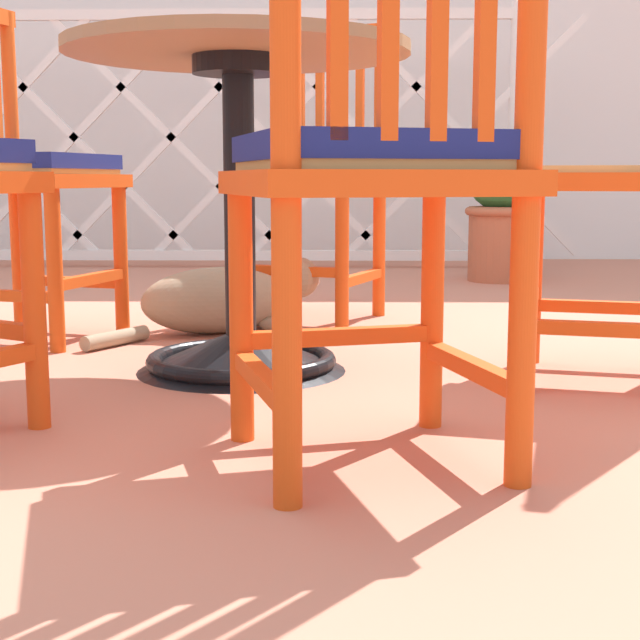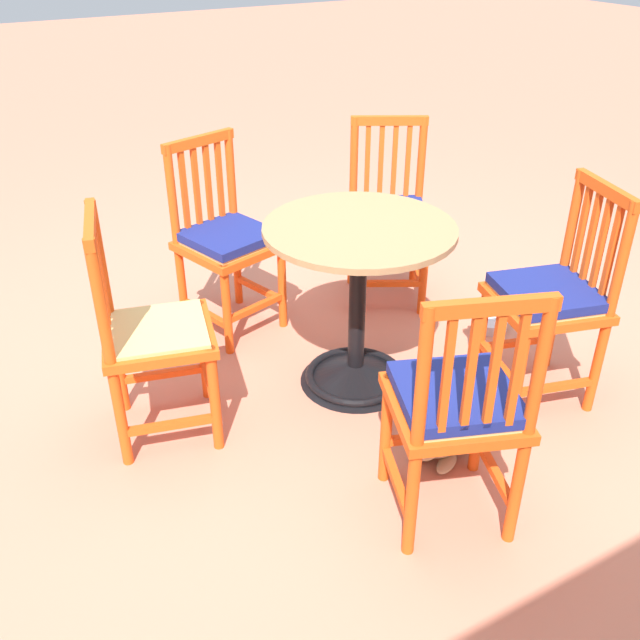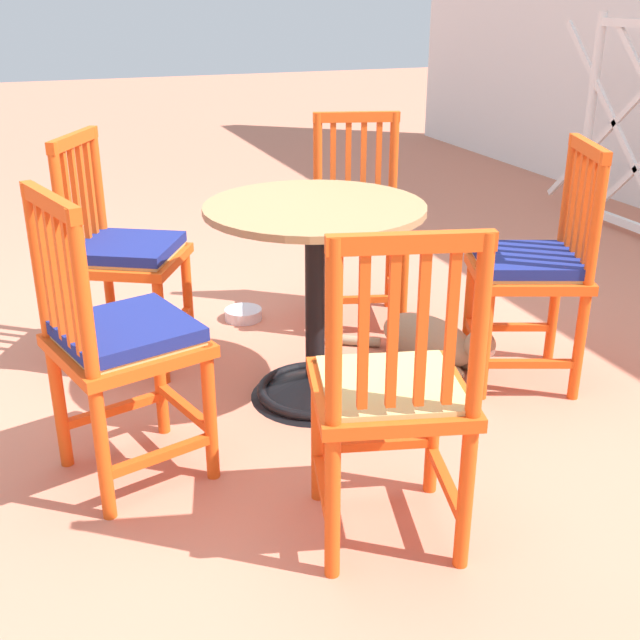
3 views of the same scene
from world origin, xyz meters
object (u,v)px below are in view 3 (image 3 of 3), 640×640
at_px(orange_chair_facing_out, 359,225).
at_px(pet_water_bowl, 243,314).
at_px(orange_chair_by_planter, 533,269).
at_px(orange_chair_tucked_in, 392,397).
at_px(cafe_table, 315,325).
at_px(orange_chair_near_fence, 120,343).
at_px(tabby_cat, 435,342).
at_px(orange_chair_at_corner, 123,256).

bearing_deg(orange_chair_facing_out, pet_water_bowl, -110.09).
xyz_separation_m(orange_chair_by_planter, orange_chair_tucked_in, (0.70, -0.91, -0.01)).
relative_size(cafe_table, pet_water_bowl, 4.47).
height_order(orange_chair_near_fence, pet_water_bowl, orange_chair_near_fence).
xyz_separation_m(orange_chair_by_planter, pet_water_bowl, (-0.95, -0.86, -0.42)).
bearing_deg(orange_chair_tucked_in, orange_chair_near_fence, -132.51).
height_order(orange_chair_facing_out, pet_water_bowl, orange_chair_facing_out).
xyz_separation_m(cafe_table, tabby_cat, (-0.09, 0.54, -0.19)).
height_order(cafe_table, orange_chair_tucked_in, orange_chair_tucked_in).
bearing_deg(tabby_cat, orange_chair_facing_out, -169.30).
xyz_separation_m(orange_chair_facing_out, orange_chair_near_fence, (0.91, -1.15, 0.00)).
bearing_deg(cafe_table, orange_chair_at_corner, -133.00).
distance_m(orange_chair_by_planter, orange_chair_tucked_in, 1.14).
xyz_separation_m(orange_chair_by_planter, tabby_cat, (-0.23, -0.27, -0.35)).
bearing_deg(orange_chair_near_fence, orange_chair_tucked_in, 47.49).
bearing_deg(orange_chair_by_planter, orange_chair_at_corner, -116.32).
bearing_deg(orange_chair_facing_out, orange_chair_at_corner, -85.51).
relative_size(orange_chair_facing_out, tabby_cat, 1.48).
distance_m(cafe_table, tabby_cat, 0.58).
relative_size(orange_chair_tucked_in, tabby_cat, 1.48).
bearing_deg(orange_chair_tucked_in, pet_water_bowl, 178.35).
distance_m(orange_chair_facing_out, orange_chair_tucked_in, 1.57).
bearing_deg(cafe_table, orange_chair_facing_out, 145.05).
bearing_deg(tabby_cat, cafe_table, -80.90).
relative_size(orange_chair_at_corner, orange_chair_tucked_in, 1.00).
bearing_deg(orange_chair_by_planter, orange_chair_tucked_in, -52.52).
height_order(orange_chair_facing_out, orange_chair_at_corner, same).
distance_m(orange_chair_by_planter, tabby_cat, 0.50).
bearing_deg(orange_chair_near_fence, cafe_table, 111.26).
bearing_deg(orange_chair_at_corner, tabby_cat, 67.79).
bearing_deg(orange_chair_at_corner, orange_chair_tucked_in, 19.46).
distance_m(orange_chair_at_corner, orange_chair_near_fence, 0.84).
distance_m(orange_chair_at_corner, pet_water_bowl, 0.73).
bearing_deg(cafe_table, orange_chair_near_fence, -68.74).
height_order(cafe_table, orange_chair_by_planter, orange_chair_by_planter).
height_order(orange_chair_by_planter, orange_chair_facing_out, same).
relative_size(orange_chair_at_corner, orange_chair_near_fence, 1.00).
height_order(orange_chair_at_corner, orange_chair_near_fence, same).
distance_m(orange_chair_near_fence, orange_chair_tucked_in, 0.83).
height_order(orange_chair_near_fence, tabby_cat, orange_chair_near_fence).
distance_m(orange_chair_near_fence, pet_water_bowl, 1.34).
bearing_deg(orange_chair_tucked_in, cafe_table, 173.25).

